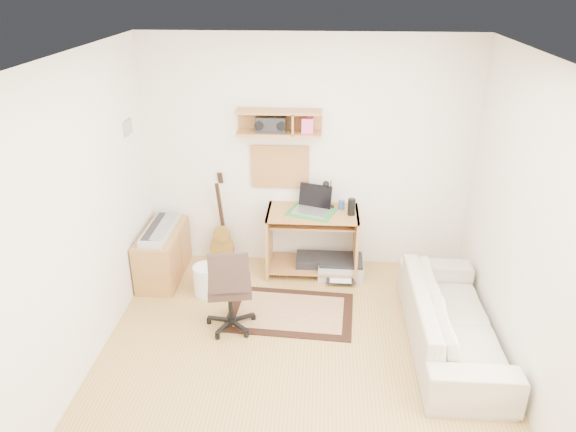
# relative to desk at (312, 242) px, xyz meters

# --- Properties ---
(floor) EXTENTS (3.60, 4.00, 0.01)m
(floor) POSITION_rel_desk_xyz_m (-0.08, -1.73, -0.38)
(floor) COLOR tan
(floor) RESTS_ON ground
(ceiling) EXTENTS (3.60, 4.00, 0.01)m
(ceiling) POSITION_rel_desk_xyz_m (-0.08, -1.73, 2.23)
(ceiling) COLOR white
(ceiling) RESTS_ON ground
(back_wall) EXTENTS (3.60, 0.01, 2.60)m
(back_wall) POSITION_rel_desk_xyz_m (-0.08, 0.28, 0.93)
(back_wall) COLOR white
(back_wall) RESTS_ON ground
(left_wall) EXTENTS (0.01, 4.00, 2.60)m
(left_wall) POSITION_rel_desk_xyz_m (-1.88, -1.73, 0.93)
(left_wall) COLOR white
(left_wall) RESTS_ON ground
(right_wall) EXTENTS (0.01, 4.00, 2.60)m
(right_wall) POSITION_rel_desk_xyz_m (1.73, -1.73, 0.93)
(right_wall) COLOR white
(right_wall) RESTS_ON ground
(wall_shelf) EXTENTS (0.90, 0.25, 0.26)m
(wall_shelf) POSITION_rel_desk_xyz_m (-0.38, 0.15, 1.32)
(wall_shelf) COLOR #B37D3F
(wall_shelf) RESTS_ON back_wall
(cork_board) EXTENTS (0.64, 0.03, 0.49)m
(cork_board) POSITION_rel_desk_xyz_m (-0.38, 0.25, 0.79)
(cork_board) COLOR tan
(cork_board) RESTS_ON back_wall
(wall_photo) EXTENTS (0.02, 0.20, 0.15)m
(wall_photo) POSITION_rel_desk_xyz_m (-1.86, -0.23, 1.34)
(wall_photo) COLOR #4C8CBF
(wall_photo) RESTS_ON left_wall
(desk) EXTENTS (1.00, 0.55, 0.75)m
(desk) POSITION_rel_desk_xyz_m (0.00, 0.00, 0.00)
(desk) COLOR #B37D3F
(desk) RESTS_ON floor
(laptop) EXTENTS (0.47, 0.47, 0.28)m
(laptop) POSITION_rel_desk_xyz_m (-0.02, -0.02, 0.52)
(laptop) COLOR silver
(laptop) RESTS_ON desk
(speaker) EXTENTS (0.08, 0.08, 0.18)m
(speaker) POSITION_rel_desk_xyz_m (0.41, -0.05, 0.47)
(speaker) COLOR black
(speaker) RESTS_ON desk
(desk_lamp) EXTENTS (0.11, 0.11, 0.33)m
(desk_lamp) POSITION_rel_desk_xyz_m (0.19, 0.14, 0.54)
(desk_lamp) COLOR black
(desk_lamp) RESTS_ON desk
(pencil_cup) EXTENTS (0.07, 0.07, 0.10)m
(pencil_cup) POSITION_rel_desk_xyz_m (0.31, 0.10, 0.42)
(pencil_cup) COLOR #305191
(pencil_cup) RESTS_ON desk
(boombox) EXTENTS (0.32, 0.14, 0.16)m
(boombox) POSITION_rel_desk_xyz_m (-0.46, 0.15, 1.30)
(boombox) COLOR black
(boombox) RESTS_ON wall_shelf
(rug) EXTENTS (1.29, 0.90, 0.02)m
(rug) POSITION_rel_desk_xyz_m (-0.19, -0.84, -0.37)
(rug) COLOR #CCBA89
(rug) RESTS_ON floor
(task_chair) EXTENTS (0.53, 0.53, 0.90)m
(task_chair) POSITION_rel_desk_xyz_m (-0.75, -1.10, 0.07)
(task_chair) COLOR #32241D
(task_chair) RESTS_ON floor
(cabinet) EXTENTS (0.40, 0.90, 0.55)m
(cabinet) POSITION_rel_desk_xyz_m (-1.66, -0.21, -0.10)
(cabinet) COLOR #B37D3F
(cabinet) RESTS_ON floor
(music_keyboard) EXTENTS (0.25, 0.80, 0.07)m
(music_keyboard) POSITION_rel_desk_xyz_m (-1.66, -0.21, 0.21)
(music_keyboard) COLOR #B2B5BA
(music_keyboard) RESTS_ON cabinet
(guitar) EXTENTS (0.33, 0.25, 1.10)m
(guitar) POSITION_rel_desk_xyz_m (-1.05, 0.13, 0.17)
(guitar) COLOR olive
(guitar) RESTS_ON floor
(waste_basket) EXTENTS (0.33, 0.33, 0.33)m
(waste_basket) POSITION_rel_desk_xyz_m (-1.10, -0.54, -0.21)
(waste_basket) COLOR white
(waste_basket) RESTS_ON floor
(printer) EXTENTS (0.51, 0.40, 0.19)m
(printer) POSITION_rel_desk_xyz_m (0.33, -0.04, -0.29)
(printer) COLOR #A5A8AA
(printer) RESTS_ON floor
(sofa) EXTENTS (0.55, 1.89, 0.74)m
(sofa) POSITION_rel_desk_xyz_m (1.30, -1.24, -0.00)
(sofa) COLOR #C2B59A
(sofa) RESTS_ON floor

